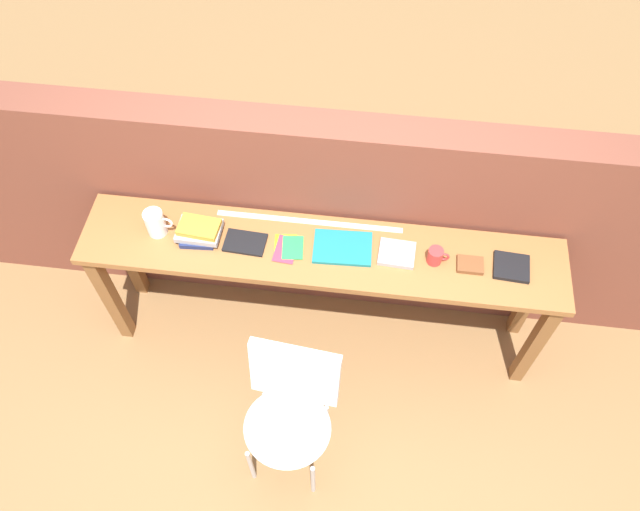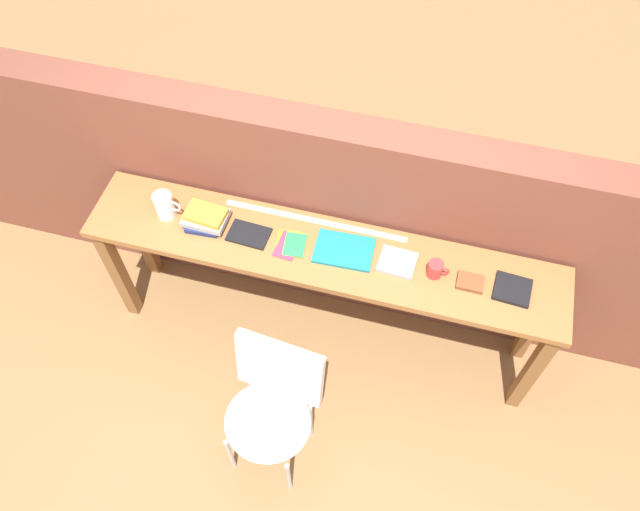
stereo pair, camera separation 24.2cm
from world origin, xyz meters
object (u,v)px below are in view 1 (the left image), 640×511
Objects in this scene: book_open_centre at (343,248)px; leather_journal_brown at (470,265)px; pitcher_white at (156,223)px; pamphlet_pile_colourful at (288,248)px; mug at (436,256)px; magazine_cycling at (245,243)px; book_stack_leftmost at (199,231)px; chair_white_moulded at (290,409)px; book_repair_rightmost at (511,267)px.

book_open_centre is 0.64m from leather_journal_brown.
pamphlet_pile_colourful is (0.68, -0.02, -0.07)m from pitcher_white.
mug is at bearing 0.93° from pamphlet_pile_colourful.
magazine_cycling is 0.71× the size of book_open_centre.
book_open_centre is (0.74, 0.01, -0.04)m from book_stack_leftmost.
pitcher_white is at bearing -179.15° from magazine_cycling.
chair_white_moulded is 0.86m from magazine_cycling.
book_repair_rightmost reaches higher than chair_white_moulded.
pitcher_white is 1.67× the size of mug.
book_stack_leftmost reaches higher than book_open_centre.
pamphlet_pile_colourful is 0.75m from mug.
book_open_centre is at bearing 0.94° from book_stack_leftmost.
chair_white_moulded is at bearing -140.84° from book_repair_rightmost.
chair_white_moulded is at bearing -62.35° from magazine_cycling.
book_open_centre is (0.28, 0.03, 0.00)m from pamphlet_pile_colourful.
pitcher_white reaches higher than book_open_centre.
pitcher_white is 0.96m from book_open_centre.
book_repair_rightmost is (0.85, -0.02, 0.00)m from book_open_centre.
magazine_cycling is (0.46, -0.02, -0.07)m from pitcher_white.
pitcher_white is at bearing 178.13° from book_open_centre.
book_open_centre is 2.28× the size of leather_journal_brown.
magazine_cycling is 0.22m from pamphlet_pile_colourful.
chair_white_moulded is 0.85m from book_open_centre.
chair_white_moulded is 4.85× the size of pitcher_white.
book_stack_leftmost is 1.07× the size of magazine_cycling.
mug is 0.18m from leather_journal_brown.
book_repair_rightmost is (0.38, 0.00, -0.03)m from mug.
book_stack_leftmost is at bearing 177.69° from pamphlet_pile_colourful.
book_repair_rightmost is (1.12, 0.02, 0.01)m from pamphlet_pile_colourful.
book_repair_rightmost reaches higher than pamphlet_pile_colourful.
mug is at bearing 48.58° from chair_white_moulded.
pitcher_white reaches higher than leather_journal_brown.
chair_white_moulded is 8.10× the size of mug.
chair_white_moulded is at bearing -52.28° from book_stack_leftmost.
magazine_cycling is at bearing -2.29° from pitcher_white.
mug reaches higher than book_open_centre.
chair_white_moulded is 1.16m from pitcher_white.
leather_journal_brown is (0.18, -0.01, -0.03)m from mug.
pitcher_white reaches higher than magazine_cycling.
book_stack_leftmost is 1.29× the size of book_repair_rightmost.
book_stack_leftmost is 1.59m from book_repair_rightmost.
mug reaches higher than leather_journal_brown.
magazine_cycling is 1.63× the size of leather_journal_brown.
leather_journal_brown is (0.64, -0.03, 0.00)m from book_open_centre.
mug is at bearing -175.87° from book_repair_rightmost.
chair_white_moulded is 5.08× the size of book_repair_rightmost.
mug is (0.64, 0.73, 0.40)m from chair_white_moulded.
pitcher_white is at bearing 137.01° from chair_white_moulded.
chair_white_moulded is 1.15m from leather_journal_brown.
leather_journal_brown reaches higher than book_repair_rightmost.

